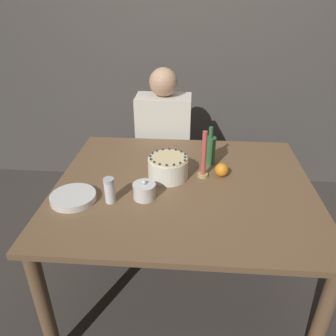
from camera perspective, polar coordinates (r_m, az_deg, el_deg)
name	(u,v)px	position (r m, az deg, el deg)	size (l,w,h in m)	color
ground_plane	(181,282)	(2.26, 2.33, -19.28)	(12.00, 12.00, 0.00)	#3D3833
wall_behind	(191,40)	(2.93, 4.04, 21.29)	(8.00, 0.05, 2.60)	#4C4742
dining_table	(184,199)	(1.83, 2.73, -5.44)	(1.38, 1.18, 0.75)	brown
cake	(168,167)	(1.80, 0.00, 0.11)	(0.22, 0.22, 0.13)	white
sugar_bowl	(144,191)	(1.64, -4.14, -3.97)	(0.12, 0.12, 0.10)	silver
sugar_shaker	(110,190)	(1.62, -10.15, -3.83)	(0.05, 0.05, 0.13)	white
plate_stack	(73,197)	(1.70, -16.17, -4.94)	(0.23, 0.23, 0.03)	silver
candle	(204,159)	(1.79, 6.23, 1.58)	(0.06, 0.06, 0.27)	tan
bottle	(210,150)	(1.96, 7.28, 3.19)	(0.07, 0.07, 0.23)	#2D6638
orange_fruit_0	(222,170)	(1.85, 9.32, -0.31)	(0.08, 0.08, 0.08)	orange
person_man_blue_shirt	(164,156)	(2.58, -0.72, 2.17)	(0.40, 0.34, 1.20)	#595960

